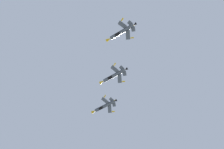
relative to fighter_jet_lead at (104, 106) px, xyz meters
The scene contains 3 objects.
fighter_jet_lead is the anchor object (origin of this frame).
fighter_jet_left_wing 21.05m from the fighter_jet_lead, 105.65° to the right, with size 10.41×14.67×5.41m.
fighter_jet_right_wing 43.18m from the fighter_jet_lead, 108.26° to the right, with size 10.57×14.67×5.17m.
Camera 1 is at (5.20, -7.38, 1.80)m, focal length 40.60 mm.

